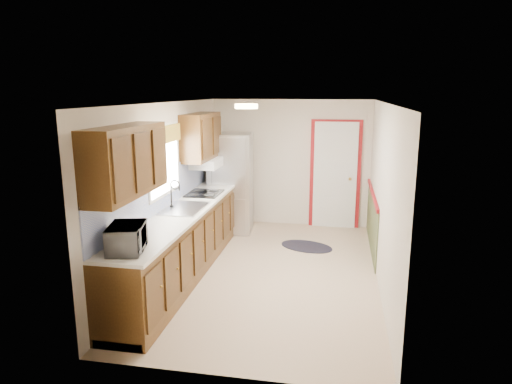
% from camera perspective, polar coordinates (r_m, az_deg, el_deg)
% --- Properties ---
extents(room_shell, '(3.20, 5.20, 2.52)m').
position_cam_1_polar(room_shell, '(6.31, 1.86, 0.13)').
color(room_shell, tan).
rests_on(room_shell, ground).
extents(kitchen_run, '(0.63, 4.00, 2.20)m').
position_cam_1_polar(kitchen_run, '(6.43, -9.52, -3.39)').
color(kitchen_run, '#3E240E').
rests_on(kitchen_run, ground).
extents(back_wall_trim, '(1.12, 2.30, 2.08)m').
position_cam_1_polar(back_wall_trim, '(8.47, 10.76, 0.98)').
color(back_wall_trim, maroon).
rests_on(back_wall_trim, ground).
extents(ceiling_fixture, '(0.30, 0.30, 0.06)m').
position_cam_1_polar(ceiling_fixture, '(6.02, -1.22, 10.67)').
color(ceiling_fixture, '#FFD88C').
rests_on(ceiling_fixture, room_shell).
extents(microwave, '(0.39, 0.56, 0.34)m').
position_cam_1_polar(microwave, '(4.88, -15.88, -5.22)').
color(microwave, white).
rests_on(microwave, kitchen_run).
extents(refrigerator, '(0.81, 0.79, 1.81)m').
position_cam_1_polar(refrigerator, '(8.37, -3.14, 1.15)').
color(refrigerator, '#B7B7BC').
rests_on(refrigerator, ground).
extents(rug, '(1.04, 0.85, 0.01)m').
position_cam_1_polar(rug, '(7.74, 6.33, -6.77)').
color(rug, black).
rests_on(rug, ground).
extents(cooktop, '(0.51, 0.61, 0.02)m').
position_cam_1_polar(cooktop, '(7.34, -6.49, -0.17)').
color(cooktop, black).
rests_on(cooktop, kitchen_run).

